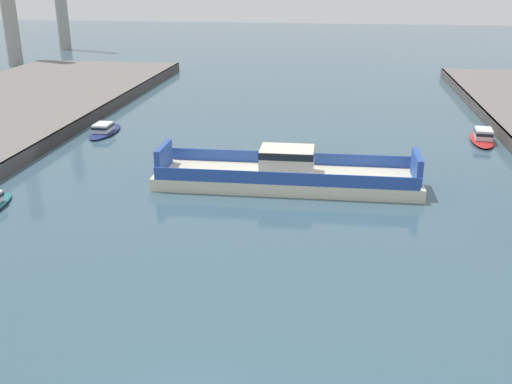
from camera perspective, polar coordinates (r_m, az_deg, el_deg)
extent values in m
cube|color=beige|center=(52.40, 2.95, 1.19)|extent=(23.15, 6.22, 1.10)
cube|color=#284CA3|center=(54.84, 3.22, 3.28)|extent=(22.18, 0.32, 1.10)
cube|color=#284CA3|center=(49.26, 2.71, 1.27)|extent=(22.18, 0.32, 1.10)
cube|color=beige|center=(51.85, 2.99, 2.98)|extent=(4.65, 3.35, 2.33)
cube|color=black|center=(51.61, 3.00, 3.84)|extent=(4.69, 3.39, 0.60)
cube|color=#284CA3|center=(52.29, 15.16, 2.35)|extent=(0.54, 4.21, 2.20)
cube|color=#284CA3|center=(53.78, -8.85, 3.33)|extent=(0.54, 4.21, 2.20)
ellipsoid|color=red|center=(70.87, 20.84, 4.76)|extent=(3.25, 7.85, 0.48)
cube|color=silver|center=(70.13, 20.97, 5.25)|extent=(1.99, 2.84, 1.08)
cube|color=black|center=(70.10, 20.98, 5.36)|extent=(2.05, 2.92, 0.32)
ellipsoid|color=navy|center=(71.79, -14.25, 5.63)|extent=(2.54, 7.33, 0.38)
cube|color=silver|center=(71.14, -14.46, 6.02)|extent=(1.77, 2.57, 0.92)
cube|color=black|center=(71.11, -14.47, 6.11)|extent=(1.82, 2.64, 0.28)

